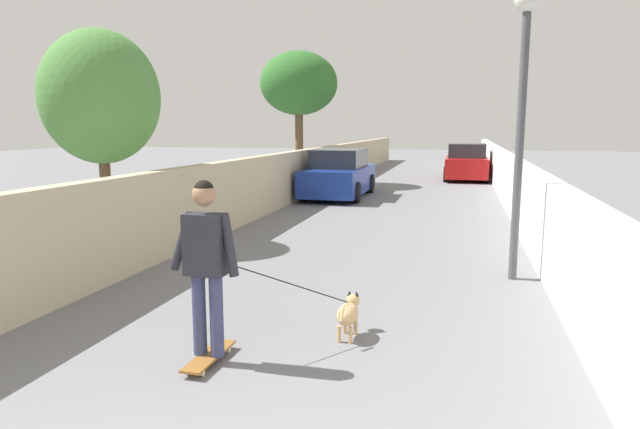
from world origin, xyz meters
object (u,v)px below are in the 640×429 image
at_px(lamp_post, 523,82).
at_px(car_far, 466,163).
at_px(tree_left_near, 299,84).
at_px(skateboard, 209,356).
at_px(car_near, 339,175).
at_px(dog, 348,313).
at_px(tree_left_mid, 100,98).
at_px(person_skateboarder, 206,255).

bearing_deg(lamp_post, car_far, 2.15).
xyz_separation_m(tree_left_near, skateboard, (-16.09, -3.85, -3.78)).
xyz_separation_m(tree_left_near, car_near, (-3.30, -2.32, -3.14)).
bearing_deg(car_far, dog, 175.98).
distance_m(skateboard, dog, 1.53).
bearing_deg(dog, car_far, -4.02).
relative_size(dog, car_far, 0.34).
xyz_separation_m(lamp_post, skateboard, (-3.87, 3.08, -2.80)).
distance_m(tree_left_near, car_far, 7.99).
distance_m(tree_left_mid, car_near, 8.91).
height_order(tree_left_near, skateboard, tree_left_near).
relative_size(tree_left_near, skateboard, 6.33).
relative_size(tree_left_near, car_far, 1.33).
xyz_separation_m(skateboard, car_near, (12.79, 1.53, 0.65)).
height_order(skateboard, car_near, car_near).
bearing_deg(tree_left_mid, person_skateboarder, -136.76).
bearing_deg(tree_left_near, car_near, -144.90).
relative_size(tree_left_near, dog, 3.90).
distance_m(tree_left_near, dog, 16.31).
height_order(skateboard, dog, dog).
bearing_deg(skateboard, car_near, 6.81).
distance_m(skateboard, car_near, 12.90).
bearing_deg(tree_left_near, car_far, -59.41).
height_order(tree_left_near, person_skateboarder, tree_left_near).
relative_size(lamp_post, person_skateboarder, 2.48).
height_order(tree_left_mid, skateboard, tree_left_mid).
distance_m(skateboard, car_far, 20.00).
bearing_deg(skateboard, tree_left_mid, 43.24).
bearing_deg(lamp_post, car_near, 27.33).
bearing_deg(tree_left_near, lamp_post, -150.44).
relative_size(person_skateboarder, car_far, 0.44).
bearing_deg(car_near, dog, -167.18).
relative_size(lamp_post, car_near, 0.98).
bearing_deg(skateboard, person_skateboarder, -165.96).
relative_size(car_near, car_far, 1.12).
distance_m(dog, car_far, 18.90).
xyz_separation_m(dog, car_far, (18.85, -1.32, 0.44)).
height_order(tree_left_mid, person_skateboarder, tree_left_mid).
bearing_deg(skateboard, tree_left_near, 13.44).
xyz_separation_m(skateboard, car_far, (19.83, -2.48, 0.65)).
height_order(tree_left_near, dog, tree_left_near).
distance_m(lamp_post, car_far, 16.12).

